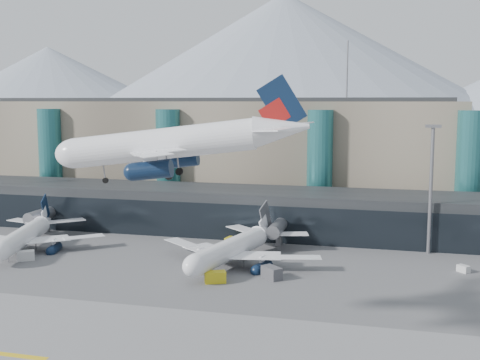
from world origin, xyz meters
name	(u,v)px	position (x,y,z in m)	size (l,w,h in m)	color
ground	(214,326)	(0.00, 0.00, 0.00)	(900.00, 900.00, 0.00)	#515154
concourse	(288,213)	(-0.02, 57.73, 4.97)	(170.00, 27.00, 10.00)	black
terminal_main	(221,153)	(-25.00, 90.00, 15.44)	(130.00, 30.00, 31.00)	gray
teal_towers	(242,164)	(-14.99, 74.01, 14.01)	(116.40, 19.40, 46.00)	#266A6C
mountain_ridge	(387,79)	(15.97, 380.00, 45.74)	(910.00, 400.00, 110.00)	gray
lightmast_mid	(431,182)	(30.00, 48.00, 14.42)	(3.00, 1.20, 25.60)	slate
hero_jet	(188,134)	(-0.37, -8.61, 26.37)	(31.43, 31.92, 10.31)	white
jet_parked_left	(28,229)	(-49.81, 32.30, 4.03)	(31.99, 33.16, 10.65)	white
jet_parked_mid	(238,240)	(-5.04, 32.37, 4.23)	(33.87, 34.78, 11.18)	white
veh_a	(26,256)	(-44.61, 23.40, 0.91)	(3.24, 1.82, 1.82)	silver
veh_b	(230,241)	(-10.12, 45.28, 0.78)	(2.71, 1.66, 1.56)	gold
veh_c	(272,273)	(3.19, 23.36, 1.04)	(3.76, 1.98, 2.09)	#47474B
veh_g	(463,269)	(35.37, 35.63, 0.63)	(2.16, 1.26, 1.26)	silver
veh_h	(215,277)	(-5.50, 18.80, 0.96)	(3.49, 1.84, 1.93)	gold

